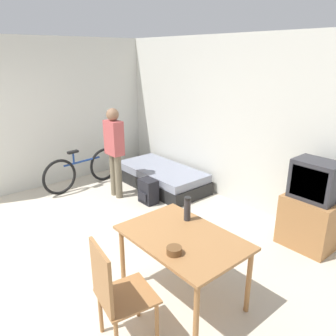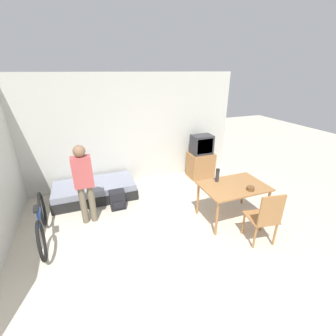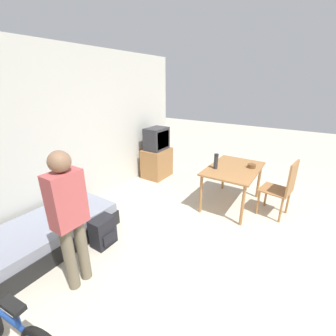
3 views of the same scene
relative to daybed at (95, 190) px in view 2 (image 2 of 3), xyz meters
name	(u,v)px [view 2 (image 2 of 3)]	position (x,y,z in m)	size (l,w,h in m)	color
ground_plane	(182,292)	(0.88, -2.95, -0.18)	(20.00, 20.00, 0.00)	beige
wall_back	(125,132)	(0.88, 0.56, 1.17)	(5.72, 0.06, 2.70)	silver
daybed	(95,190)	(0.00, 0.00, 0.00)	(1.82, 0.90, 0.37)	black
tv	(201,159)	(2.82, 0.17, 0.34)	(0.65, 0.50, 1.18)	#9E6B3D
dining_table	(233,189)	(2.47, -1.76, 0.46)	(1.23, 0.83, 0.73)	#9E6B3D
wooden_chair	(266,216)	(2.53, -2.57, 0.37)	(0.52, 0.52, 0.99)	#9E6B3D
bicycle	(42,223)	(-0.94, -1.14, 0.15)	(0.22, 1.62, 0.75)	black
person_standing	(84,180)	(-0.17, -0.89, 0.72)	(0.34, 0.21, 1.56)	#6B604C
thermos_flask	(217,175)	(2.26, -1.49, 0.69)	(0.07, 0.07, 0.27)	#2D2D33
mate_bowl	(250,188)	(2.64, -2.01, 0.58)	(0.14, 0.14, 0.07)	brown
backpack	(118,200)	(0.41, -0.63, 0.02)	(0.31, 0.25, 0.42)	black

